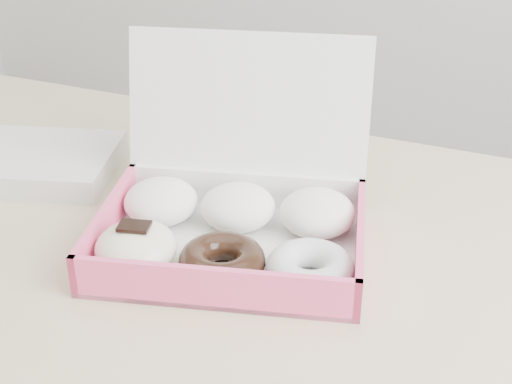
% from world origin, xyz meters
% --- Properties ---
extents(table, '(1.20, 0.80, 0.75)m').
position_xyz_m(table, '(0.00, 0.00, 0.67)').
color(table, '#C9B584').
rests_on(table, ground).
extents(donut_box, '(0.38, 0.36, 0.23)m').
position_xyz_m(donut_box, '(0.21, 0.01, 0.79)').
color(donut_box, white).
rests_on(donut_box, table).
extents(newspapers, '(0.27, 0.24, 0.04)m').
position_xyz_m(newspapers, '(-0.13, 0.07, 0.77)').
color(newspapers, white).
rests_on(newspapers, table).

